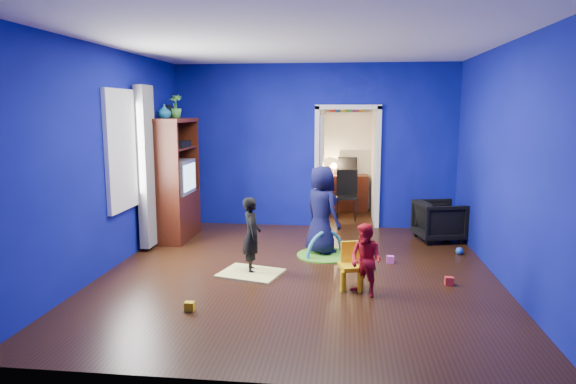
# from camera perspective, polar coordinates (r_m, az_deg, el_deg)

# --- Properties ---
(floor) EXTENTS (5.00, 5.50, 0.01)m
(floor) POSITION_cam_1_polar(r_m,az_deg,el_deg) (6.76, 1.22, -8.94)
(floor) COLOR black
(floor) RESTS_ON ground
(ceiling) EXTENTS (5.00, 5.50, 0.01)m
(ceiling) POSITION_cam_1_polar(r_m,az_deg,el_deg) (6.47, 1.31, 16.25)
(ceiling) COLOR white
(ceiling) RESTS_ON wall_back
(wall_back) EXTENTS (5.00, 0.02, 2.90)m
(wall_back) POSITION_cam_1_polar(r_m,az_deg,el_deg) (9.19, 2.88, 5.10)
(wall_back) COLOR navy
(wall_back) RESTS_ON floor
(wall_front) EXTENTS (5.00, 0.02, 2.90)m
(wall_front) POSITION_cam_1_polar(r_m,az_deg,el_deg) (3.75, -2.68, -0.86)
(wall_front) COLOR navy
(wall_front) RESTS_ON floor
(wall_left) EXTENTS (0.02, 5.50, 2.90)m
(wall_left) POSITION_cam_1_polar(r_m,az_deg,el_deg) (7.14, -19.18, 3.43)
(wall_left) COLOR navy
(wall_left) RESTS_ON floor
(wall_right) EXTENTS (0.02, 5.50, 2.90)m
(wall_right) POSITION_cam_1_polar(r_m,az_deg,el_deg) (6.70, 23.09, 2.86)
(wall_right) COLOR navy
(wall_right) RESTS_ON floor
(alcove) EXTENTS (1.00, 1.75, 2.50)m
(alcove) POSITION_cam_1_polar(r_m,az_deg,el_deg) (10.06, 6.62, 4.26)
(alcove) COLOR silver
(alcove) RESTS_ON floor
(armchair) EXTENTS (0.85, 0.83, 0.65)m
(armchair) POSITION_cam_1_polar(r_m,az_deg,el_deg) (8.64, 16.46, -3.08)
(armchair) COLOR black
(armchair) RESTS_ON floor
(child_black) EXTENTS (0.33, 0.41, 0.99)m
(child_black) POSITION_cam_1_polar(r_m,az_deg,el_deg) (6.66, -4.05, -4.80)
(child_black) COLOR black
(child_black) RESTS_ON floor
(child_navy) EXTENTS (0.73, 0.75, 1.30)m
(child_navy) POSITION_cam_1_polar(r_m,az_deg,el_deg) (7.49, 3.76, -2.03)
(child_navy) COLOR #0E0F36
(child_navy) RESTS_ON floor
(toddler_red) EXTENTS (0.51, 0.50, 0.83)m
(toddler_red) POSITION_cam_1_polar(r_m,az_deg,el_deg) (5.92, 8.64, -7.49)
(toddler_red) COLOR red
(toddler_red) RESTS_ON floor
(vase) EXTENTS (0.22, 0.22, 0.22)m
(vase) POSITION_cam_1_polar(r_m,az_deg,el_deg) (8.17, -13.59, 8.70)
(vase) COLOR #0C6063
(vase) RESTS_ON tv_armoire
(potted_plant) EXTENTS (0.22, 0.22, 0.38)m
(potted_plant) POSITION_cam_1_polar(r_m,az_deg,el_deg) (8.66, -12.41, 9.29)
(potted_plant) COLOR green
(potted_plant) RESTS_ON tv_armoire
(tv_armoire) EXTENTS (0.58, 1.14, 1.96)m
(tv_armoire) POSITION_cam_1_polar(r_m,az_deg,el_deg) (8.52, -12.62, 1.39)
(tv_armoire) COLOR #3B1809
(tv_armoire) RESTS_ON floor
(crt_tv) EXTENTS (0.46, 0.70, 0.54)m
(crt_tv) POSITION_cam_1_polar(r_m,az_deg,el_deg) (8.50, -12.37, 1.66)
(crt_tv) COLOR silver
(crt_tv) RESTS_ON tv_armoire
(yellow_blanket) EXTENTS (0.88, 0.78, 0.03)m
(yellow_blanket) POSITION_cam_1_polar(r_m,az_deg,el_deg) (6.70, -4.17, -9.00)
(yellow_blanket) COLOR #F2E07A
(yellow_blanket) RESTS_ON floor
(hopper_ball) EXTENTS (0.36, 0.36, 0.36)m
(hopper_ball) POSITION_cam_1_polar(r_m,az_deg,el_deg) (7.84, 3.46, -5.04)
(hopper_ball) COLOR yellow
(hopper_ball) RESTS_ON floor
(kid_chair) EXTENTS (0.35, 0.35, 0.50)m
(kid_chair) POSITION_cam_1_polar(r_m,az_deg,el_deg) (6.15, 7.13, -8.42)
(kid_chair) COLOR yellow
(kid_chair) RESTS_ON floor
(play_mat) EXTENTS (0.80, 0.80, 0.02)m
(play_mat) POSITION_cam_1_polar(r_m,az_deg,el_deg) (7.51, 4.11, -7.01)
(play_mat) COLOR green
(play_mat) RESTS_ON floor
(toy_arch) EXTENTS (0.53, 0.56, 0.72)m
(toy_arch) POSITION_cam_1_polar(r_m,az_deg,el_deg) (7.51, 4.11, -6.94)
(toy_arch) COLOR #3F8CD8
(toy_arch) RESTS_ON floor
(window_left) EXTENTS (0.03, 0.95, 1.55)m
(window_left) POSITION_cam_1_polar(r_m,az_deg,el_deg) (7.44, -17.95, 4.48)
(window_left) COLOR white
(window_left) RESTS_ON wall_left
(curtain) EXTENTS (0.14, 0.42, 2.40)m
(curtain) POSITION_cam_1_polar(r_m,az_deg,el_deg) (7.92, -15.45, 2.67)
(curtain) COLOR slate
(curtain) RESTS_ON floor
(doorway) EXTENTS (1.16, 0.10, 2.10)m
(doorway) POSITION_cam_1_polar(r_m,az_deg,el_deg) (9.21, 6.59, 2.56)
(doorway) COLOR white
(doorway) RESTS_ON floor
(study_desk) EXTENTS (0.88, 0.44, 0.75)m
(study_desk) POSITION_cam_1_polar(r_m,az_deg,el_deg) (10.80, 6.54, -0.08)
(study_desk) COLOR #3D140A
(study_desk) RESTS_ON floor
(desk_monitor) EXTENTS (0.40, 0.05, 0.32)m
(desk_monitor) POSITION_cam_1_polar(r_m,az_deg,el_deg) (10.84, 6.60, 3.02)
(desk_monitor) COLOR black
(desk_monitor) RESTS_ON study_desk
(desk_lamp) EXTENTS (0.14, 0.14, 0.14)m
(desk_lamp) POSITION_cam_1_polar(r_m,az_deg,el_deg) (10.78, 5.11, 2.91)
(desk_lamp) COLOR #FFD88C
(desk_lamp) RESTS_ON study_desk
(folding_chair) EXTENTS (0.40, 0.40, 0.92)m
(folding_chair) POSITION_cam_1_polar(r_m,az_deg,el_deg) (9.83, 6.54, -0.49)
(folding_chair) COLOR black
(folding_chair) RESTS_ON floor
(book_shelf) EXTENTS (0.88, 0.24, 0.04)m
(book_shelf) POSITION_cam_1_polar(r_m,az_deg,el_deg) (10.77, 6.71, 8.69)
(book_shelf) COLOR white
(book_shelf) RESTS_ON study_desk
(toy_0) EXTENTS (0.10, 0.08, 0.10)m
(toy_0) POSITION_cam_1_polar(r_m,az_deg,el_deg) (6.59, 17.47, -9.42)
(toy_0) COLOR red
(toy_0) RESTS_ON floor
(toy_1) EXTENTS (0.11, 0.11, 0.11)m
(toy_1) POSITION_cam_1_polar(r_m,az_deg,el_deg) (7.97, 18.50, -6.20)
(toy_1) COLOR blue
(toy_1) RESTS_ON floor
(toy_2) EXTENTS (0.10, 0.08, 0.10)m
(toy_2) POSITION_cam_1_polar(r_m,az_deg,el_deg) (5.63, -10.88, -12.39)
(toy_2) COLOR yellow
(toy_2) RESTS_ON floor
(toy_3) EXTENTS (0.11, 0.11, 0.11)m
(toy_3) POSITION_cam_1_polar(r_m,az_deg,el_deg) (6.91, 9.30, -8.17)
(toy_3) COLOR green
(toy_3) RESTS_ON floor
(toy_4) EXTENTS (0.10, 0.08, 0.10)m
(toy_4) POSITION_cam_1_polar(r_m,az_deg,el_deg) (7.29, 11.30, -7.36)
(toy_4) COLOR #D44FAE
(toy_4) RESTS_ON floor
(toy_5) EXTENTS (0.10, 0.08, 0.10)m
(toy_5) POSITION_cam_1_polar(r_m,az_deg,el_deg) (7.86, 2.88, -5.96)
(toy_5) COLOR orange
(toy_5) RESTS_ON floor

